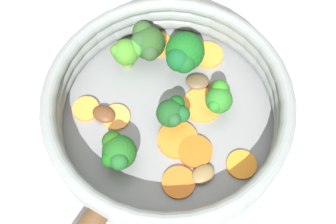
{
  "coord_description": "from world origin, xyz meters",
  "views": [
    {
      "loc": [
        0.08,
        0.22,
        0.53
      ],
      "look_at": [
        0.0,
        0.0,
        0.03
      ],
      "focal_mm": 50.0,
      "sensor_mm": 36.0,
      "label": 1
    }
  ],
  "objects_px": {
    "carrot_slice_2": "(203,107)",
    "broccoli_floret_4": "(219,99)",
    "carrot_slice_4": "(116,117)",
    "carrot_slice_3": "(208,55)",
    "carrot_slice_5": "(179,183)",
    "mushroom_piece_1": "(104,114)",
    "mushroom_piece_3": "(215,88)",
    "carrot_slice_8": "(86,109)",
    "carrot_slice_1": "(174,141)",
    "broccoli_floret_5": "(128,51)",
    "skillet": "(168,120)",
    "carrot_slice_6": "(157,44)",
    "broccoli_floret_0": "(147,42)",
    "broccoli_floret_1": "(184,54)",
    "broccoli_floret_2": "(118,152)",
    "broccoli_floret_3": "(174,113)",
    "mushroom_piece_0": "(197,82)",
    "carrot_slice_7": "(242,165)",
    "carrot_slice_0": "(195,152)"
  },
  "relations": [
    {
      "from": "carrot_slice_4",
      "to": "carrot_slice_7",
      "type": "relative_size",
      "value": 0.96
    },
    {
      "from": "skillet",
      "to": "broccoli_floret_0",
      "type": "bearing_deg",
      "value": -94.52
    },
    {
      "from": "carrot_slice_6",
      "to": "carrot_slice_3",
      "type": "bearing_deg",
      "value": 144.83
    },
    {
      "from": "carrot_slice_2",
      "to": "broccoli_floret_4",
      "type": "relative_size",
      "value": 1.15
    },
    {
      "from": "carrot_slice_8",
      "to": "carrot_slice_1",
      "type": "bearing_deg",
      "value": 137.76
    },
    {
      "from": "carrot_slice_3",
      "to": "broccoli_floret_0",
      "type": "xyz_separation_m",
      "value": [
        0.07,
        -0.03,
        0.02
      ]
    },
    {
      "from": "carrot_slice_8",
      "to": "mushroom_piece_0",
      "type": "distance_m",
      "value": 0.14
    },
    {
      "from": "broccoli_floret_5",
      "to": "mushroom_piece_3",
      "type": "height_order",
      "value": "broccoli_floret_5"
    },
    {
      "from": "broccoli_floret_1",
      "to": "carrot_slice_2",
      "type": "bearing_deg",
      "value": 93.05
    },
    {
      "from": "carrot_slice_4",
      "to": "broccoli_floret_1",
      "type": "xyz_separation_m",
      "value": [
        -0.1,
        -0.03,
        0.03
      ]
    },
    {
      "from": "carrot_slice_3",
      "to": "broccoli_floret_3",
      "type": "xyz_separation_m",
      "value": [
        0.07,
        0.07,
        0.02
      ]
    },
    {
      "from": "broccoli_floret_2",
      "to": "broccoli_floret_4",
      "type": "bearing_deg",
      "value": -170.9
    },
    {
      "from": "carrot_slice_5",
      "to": "mushroom_piece_1",
      "type": "height_order",
      "value": "mushroom_piece_1"
    },
    {
      "from": "carrot_slice_6",
      "to": "broccoli_floret_3",
      "type": "bearing_deg",
      "value": 79.59
    },
    {
      "from": "skillet",
      "to": "mushroom_piece_3",
      "type": "bearing_deg",
      "value": -167.97
    },
    {
      "from": "broccoli_floret_1",
      "to": "broccoli_floret_4",
      "type": "bearing_deg",
      "value": 105.42
    },
    {
      "from": "carrot_slice_3",
      "to": "carrot_slice_5",
      "type": "bearing_deg",
      "value": 56.01
    },
    {
      "from": "carrot_slice_3",
      "to": "broccoli_floret_1",
      "type": "distance_m",
      "value": 0.05
    },
    {
      "from": "carrot_slice_4",
      "to": "broccoli_floret_1",
      "type": "height_order",
      "value": "broccoli_floret_1"
    },
    {
      "from": "carrot_slice_1",
      "to": "carrot_slice_4",
      "type": "xyz_separation_m",
      "value": [
        0.05,
        -0.05,
        -0.0
      ]
    },
    {
      "from": "broccoli_floret_3",
      "to": "mushroom_piece_3",
      "type": "bearing_deg",
      "value": -160.07
    },
    {
      "from": "broccoli_floret_1",
      "to": "broccoli_floret_3",
      "type": "xyz_separation_m",
      "value": [
        0.04,
        0.06,
        -0.01
      ]
    },
    {
      "from": "mushroom_piece_0",
      "to": "mushroom_piece_1",
      "type": "xyz_separation_m",
      "value": [
        0.12,
        0.0,
        0.0
      ]
    },
    {
      "from": "carrot_slice_4",
      "to": "mushroom_piece_1",
      "type": "bearing_deg",
      "value": -31.8
    },
    {
      "from": "carrot_slice_0",
      "to": "mushroom_piece_3",
      "type": "relative_size",
      "value": 1.9
    },
    {
      "from": "carrot_slice_1",
      "to": "broccoli_floret_0",
      "type": "xyz_separation_m",
      "value": [
        -0.01,
        -0.13,
        0.02
      ]
    },
    {
      "from": "carrot_slice_3",
      "to": "broccoli_floret_1",
      "type": "xyz_separation_m",
      "value": [
        0.04,
        0.01,
        0.03
      ]
    },
    {
      "from": "broccoli_floret_1",
      "to": "mushroom_piece_1",
      "type": "xyz_separation_m",
      "value": [
        0.11,
        0.03,
        -0.03
      ]
    },
    {
      "from": "carrot_slice_6",
      "to": "broccoli_floret_5",
      "type": "distance_m",
      "value": 0.05
    },
    {
      "from": "carrot_slice_7",
      "to": "carrot_slice_8",
      "type": "relative_size",
      "value": 1.09
    },
    {
      "from": "broccoli_floret_1",
      "to": "broccoli_floret_5",
      "type": "distance_m",
      "value": 0.07
    },
    {
      "from": "carrot_slice_7",
      "to": "mushroom_piece_3",
      "type": "height_order",
      "value": "mushroom_piece_3"
    },
    {
      "from": "carrot_slice_2",
      "to": "carrot_slice_4",
      "type": "xyz_separation_m",
      "value": [
        0.1,
        -0.02,
        0.0
      ]
    },
    {
      "from": "carrot_slice_8",
      "to": "broccoli_floret_4",
      "type": "height_order",
      "value": "broccoli_floret_4"
    },
    {
      "from": "skillet",
      "to": "mushroom_piece_1",
      "type": "relative_size",
      "value": 9.24
    },
    {
      "from": "skillet",
      "to": "carrot_slice_2",
      "type": "xyz_separation_m",
      "value": [
        -0.04,
        0.0,
        0.01
      ]
    },
    {
      "from": "carrot_slice_4",
      "to": "broccoli_floret_4",
      "type": "distance_m",
      "value": 0.12
    },
    {
      "from": "mushroom_piece_1",
      "to": "mushroom_piece_3",
      "type": "distance_m",
      "value": 0.14
    },
    {
      "from": "carrot_slice_6",
      "to": "carrot_slice_7",
      "type": "bearing_deg",
      "value": 99.81
    },
    {
      "from": "broccoli_floret_4",
      "to": "mushroom_piece_1",
      "type": "xyz_separation_m",
      "value": [
        0.13,
        -0.04,
        -0.02
      ]
    },
    {
      "from": "carrot_slice_8",
      "to": "mushroom_piece_1",
      "type": "height_order",
      "value": "mushroom_piece_1"
    },
    {
      "from": "broccoli_floret_0",
      "to": "broccoli_floret_1",
      "type": "relative_size",
      "value": 0.91
    },
    {
      "from": "mushroom_piece_3",
      "to": "carrot_slice_3",
      "type": "bearing_deg",
      "value": -103.01
    },
    {
      "from": "carrot_slice_3",
      "to": "broccoli_floret_0",
      "type": "height_order",
      "value": "broccoli_floret_0"
    },
    {
      "from": "broccoli_floret_4",
      "to": "mushroom_piece_3",
      "type": "distance_m",
      "value": 0.03
    },
    {
      "from": "broccoli_floret_2",
      "to": "broccoli_floret_3",
      "type": "distance_m",
      "value": 0.08
    },
    {
      "from": "carrot_slice_3",
      "to": "carrot_slice_6",
      "type": "xyz_separation_m",
      "value": [
        0.05,
        -0.04,
        -0.0
      ]
    },
    {
      "from": "carrot_slice_8",
      "to": "skillet",
      "type": "bearing_deg",
      "value": 153.34
    },
    {
      "from": "broccoli_floret_4",
      "to": "carrot_slice_7",
      "type": "bearing_deg",
      "value": 87.88
    },
    {
      "from": "skillet",
      "to": "carrot_slice_1",
      "type": "relative_size",
      "value": 5.65
    }
  ]
}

